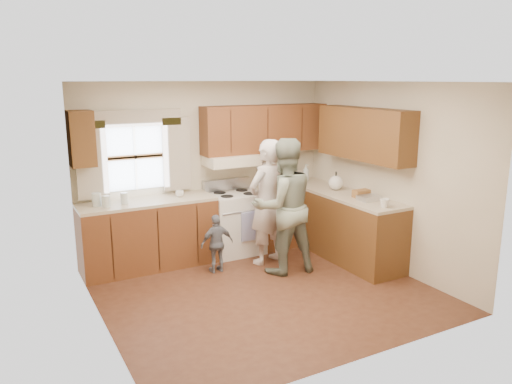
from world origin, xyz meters
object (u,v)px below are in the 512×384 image
woman_left (267,202)px  woman_right (284,207)px  stove (235,222)px  child (217,244)px

woman_left → woman_right: bearing=75.3°
woman_left → woman_right: 0.40m
stove → woman_right: size_ratio=0.60×
stove → child: bearing=-133.1°
stove → woman_left: woman_left is taller
woman_right → child: bearing=-20.8°
woman_left → child: bearing=-18.0°
stove → woman_left: bearing=-69.9°
stove → woman_left: size_ratio=0.61×
woman_right → child: (-0.78, 0.40, -0.50)m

